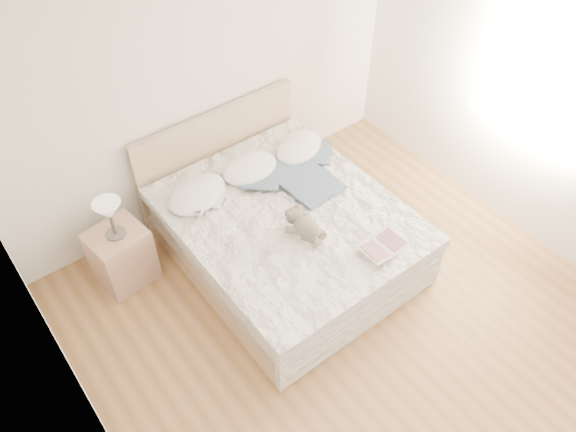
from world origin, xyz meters
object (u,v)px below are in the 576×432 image
at_px(bed, 282,230).
at_px(photo_book, 200,204).
at_px(nightstand, 122,256).
at_px(table_lamp, 109,212).
at_px(teddy_bear, 307,233).
at_px(childrens_book, 382,247).

bearing_deg(bed, photo_book, 142.48).
height_order(nightstand, table_lamp, table_lamp).
distance_m(table_lamp, photo_book, 0.74).
relative_size(photo_book, teddy_bear, 1.08).
height_order(bed, childrens_book, bed).
bearing_deg(childrens_book, nightstand, 136.04).
bearing_deg(table_lamp, teddy_bear, -40.14).
distance_m(table_lamp, teddy_bear, 1.56).
bearing_deg(teddy_bear, nightstand, 131.38).
bearing_deg(nightstand, bed, -25.91).
bearing_deg(table_lamp, nightstand, 127.46).
bearing_deg(bed, teddy_bear, -97.83).
relative_size(table_lamp, teddy_bear, 1.09).
height_order(nightstand, childrens_book, childrens_book).
relative_size(bed, photo_book, 6.09).
distance_m(table_lamp, childrens_book, 2.15).
bearing_deg(childrens_book, table_lamp, 136.11).
xyz_separation_m(table_lamp, childrens_book, (1.58, -1.46, -0.19)).
bearing_deg(photo_book, bed, -72.73).
xyz_separation_m(bed, table_lamp, (-1.24, 0.59, 0.51)).
relative_size(table_lamp, childrens_book, 0.97).
bearing_deg(childrens_book, bed, 110.18).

